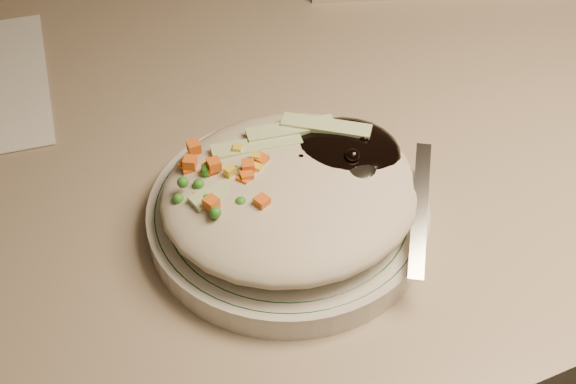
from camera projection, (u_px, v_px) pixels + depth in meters
name	position (u px, v px, depth m)	size (l,w,h in m)	color
desk	(287.00, 235.00, 0.88)	(1.40, 0.70, 0.74)	gray
plate	(288.00, 216.00, 0.61)	(0.21, 0.21, 0.02)	silver
plate_rim	(288.00, 207.00, 0.60)	(0.20, 0.20, 0.00)	#144723
meal	(294.00, 186.00, 0.59)	(0.21, 0.19, 0.05)	#B6AD94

